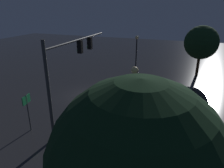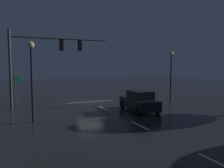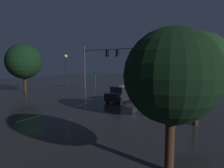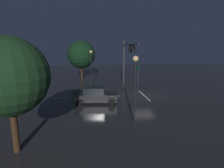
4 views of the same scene
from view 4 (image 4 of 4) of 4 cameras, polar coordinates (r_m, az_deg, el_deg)
ground_plane at (r=22.43m, az=10.08°, el=-3.54°), size 80.00×80.00×0.00m
traffic_signal_assembly at (r=25.85m, az=4.99°, el=9.36°), size 8.74×0.47×6.79m
lane_dash_far at (r=21.64m, az=-0.15°, el=-3.90°), size 0.16×2.20×0.01m
lane_dash_mid at (r=21.83m, az=-16.04°, el=-4.23°), size 0.16×2.20×0.01m
lane_dash_near at (r=23.59m, az=-30.60°, el=-4.25°), size 0.16×2.20×0.01m
stop_bar at (r=22.43m, az=10.09°, el=-3.53°), size 5.00×0.16×0.01m
car_approaching at (r=19.07m, az=-5.23°, el=-3.63°), size 2.21×4.48×1.70m
street_lamp_left_kerb at (r=13.49m, az=7.36°, el=2.23°), size 0.44×0.44×5.19m
street_lamp_right_kerb at (r=26.89m, az=-6.64°, el=7.10°), size 0.44×0.44×5.34m
route_sign at (r=28.98m, az=8.31°, el=4.03°), size 0.90×0.21×2.82m
tree_left_near at (r=10.77m, az=-29.96°, el=1.97°), size 4.19×4.19×6.39m
tree_right_near at (r=34.75m, az=-30.21°, el=8.16°), size 4.64×4.64×6.97m
tree_right_far at (r=33.47m, az=-9.75°, el=9.21°), size 5.03×5.03×7.00m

